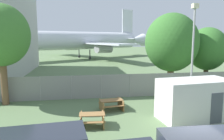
{
  "coord_description": "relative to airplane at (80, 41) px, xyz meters",
  "views": [
    {
      "loc": [
        -4.48,
        -7.79,
        5.19
      ],
      "look_at": [
        -1.12,
        13.62,
        2.0
      ],
      "focal_mm": 35.0,
      "sensor_mm": 36.0,
      "label": 1
    }
  ],
  "objects": [
    {
      "name": "airplane",
      "position": [
        0.0,
        0.0,
        0.0
      ],
      "size": [
        41.44,
        33.86,
        13.32
      ],
      "rotation": [
        0.0,
        0.0,
        -2.62
      ],
      "color": "silver",
      "rests_on": "ground"
    },
    {
      "name": "perimeter_fence",
      "position": [
        3.99,
        -37.16,
        -3.48
      ],
      "size": [
        56.07,
        0.07,
        2.05
      ],
      "color": "gray",
      "rests_on": "ground"
    },
    {
      "name": "portable_cabin",
      "position": [
        6.87,
        -43.03,
        -3.22
      ],
      "size": [
        4.83,
        2.76,
        2.58
      ],
      "rotation": [
        0.0,
        0.0,
        0.11
      ],
      "color": "silver",
      "rests_on": "ground"
    },
    {
      "name": "picnic_bench_near_cabin",
      "position": [
        1.83,
        -40.47,
        -4.04
      ],
      "size": [
        1.81,
        1.59,
        0.76
      ],
      "rotation": [
        0.0,
        0.0,
        0.12
      ],
      "color": "olive",
      "rests_on": "ground"
    },
    {
      "name": "picnic_bench_open_grass",
      "position": [
        0.26,
        -43.19,
        -4.05
      ],
      "size": [
        1.58,
        1.48,
        0.76
      ],
      "rotation": [
        0.0,
        0.0,
        -0.06
      ],
      "color": "olive",
      "rests_on": "ground"
    },
    {
      "name": "light_mast",
      "position": [
        8.65,
        -39.23,
        0.28
      ],
      "size": [
        0.44,
        0.44,
        7.85
      ],
      "color": "#99999E",
      "rests_on": "ground"
    },
    {
      "name": "tree_near_hangar",
      "position": [
        -6.19,
        -37.85,
        0.85
      ],
      "size": [
        4.29,
        4.29,
        7.76
      ],
      "color": "brown",
      "rests_on": "ground"
    },
    {
      "name": "tree_behind_benches",
      "position": [
        8.95,
        -34.49,
        0.2
      ],
      "size": [
        5.38,
        5.38,
        7.69
      ],
      "color": "brown",
      "rests_on": "ground"
    },
    {
      "name": "tree_left_of_cabin",
      "position": [
        13.4,
        -33.74,
        -0.51
      ],
      "size": [
        4.22,
        4.22,
        6.34
      ],
      "color": "#4C3823",
      "rests_on": "ground"
    }
  ]
}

